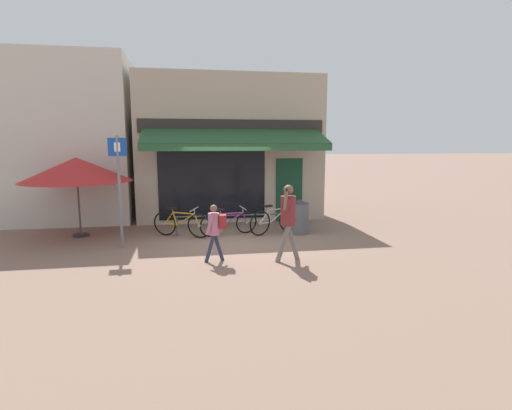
{
  "coord_description": "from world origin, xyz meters",
  "views": [
    {
      "loc": [
        -1.12,
        -10.27,
        2.61
      ],
      "look_at": [
        0.57,
        -0.4,
        1.05
      ],
      "focal_mm": 28.0,
      "sensor_mm": 36.0,
      "label": 1
    }
  ],
  "objects_px": {
    "bicycle_orange": "(182,224)",
    "bicycle_silver": "(275,220)",
    "bicycle_purple": "(229,223)",
    "litter_bin": "(299,216)",
    "parking_sign": "(119,181)",
    "cafe_parasol": "(77,170)",
    "pedestrian_adult": "(288,214)",
    "pedestrian_child": "(215,226)"
  },
  "relations": [
    {
      "from": "bicycle_silver",
      "to": "cafe_parasol",
      "type": "bearing_deg",
      "value": 146.76
    },
    {
      "from": "bicycle_orange",
      "to": "cafe_parasol",
      "type": "distance_m",
      "value": 3.24
    },
    {
      "from": "bicycle_silver",
      "to": "litter_bin",
      "type": "distance_m",
      "value": 0.72
    },
    {
      "from": "bicycle_orange",
      "to": "parking_sign",
      "type": "height_order",
      "value": "parking_sign"
    },
    {
      "from": "bicycle_silver",
      "to": "cafe_parasol",
      "type": "distance_m",
      "value": 5.71
    },
    {
      "from": "bicycle_orange",
      "to": "pedestrian_child",
      "type": "height_order",
      "value": "pedestrian_child"
    },
    {
      "from": "pedestrian_child",
      "to": "bicycle_silver",
      "type": "bearing_deg",
      "value": -117.63
    },
    {
      "from": "bicycle_silver",
      "to": "parking_sign",
      "type": "xyz_separation_m",
      "value": [
        -4.12,
        -0.94,
        1.3
      ]
    },
    {
      "from": "bicycle_silver",
      "to": "litter_bin",
      "type": "bearing_deg",
      "value": -37.46
    },
    {
      "from": "pedestrian_adult",
      "to": "cafe_parasol",
      "type": "relative_size",
      "value": 0.58
    },
    {
      "from": "parking_sign",
      "to": "bicycle_purple",
      "type": "bearing_deg",
      "value": 18.6
    },
    {
      "from": "bicycle_silver",
      "to": "pedestrian_adult",
      "type": "height_order",
      "value": "pedestrian_adult"
    },
    {
      "from": "bicycle_orange",
      "to": "parking_sign",
      "type": "distance_m",
      "value": 2.17
    },
    {
      "from": "bicycle_orange",
      "to": "pedestrian_child",
      "type": "relative_size",
      "value": 1.26
    },
    {
      "from": "pedestrian_adult",
      "to": "cafe_parasol",
      "type": "distance_m",
      "value": 6.19
    },
    {
      "from": "bicycle_purple",
      "to": "pedestrian_adult",
      "type": "xyz_separation_m",
      "value": [
        1.05,
        -2.71,
        0.71
      ]
    },
    {
      "from": "bicycle_silver",
      "to": "bicycle_orange",
      "type": "bearing_deg",
      "value": 152.76
    },
    {
      "from": "bicycle_purple",
      "to": "bicycle_silver",
      "type": "xyz_separation_m",
      "value": [
        1.34,
        0.0,
        0.04
      ]
    },
    {
      "from": "pedestrian_child",
      "to": "parking_sign",
      "type": "distance_m",
      "value": 2.86
    },
    {
      "from": "parking_sign",
      "to": "pedestrian_adult",
      "type": "bearing_deg",
      "value": -24.87
    },
    {
      "from": "litter_bin",
      "to": "pedestrian_adult",
      "type": "bearing_deg",
      "value": -111.02
    },
    {
      "from": "bicycle_silver",
      "to": "parking_sign",
      "type": "distance_m",
      "value": 4.42
    },
    {
      "from": "bicycle_orange",
      "to": "parking_sign",
      "type": "xyz_separation_m",
      "value": [
        -1.46,
        -0.93,
        1.31
      ]
    },
    {
      "from": "pedestrian_child",
      "to": "cafe_parasol",
      "type": "height_order",
      "value": "cafe_parasol"
    },
    {
      "from": "bicycle_orange",
      "to": "bicycle_purple",
      "type": "relative_size",
      "value": 0.95
    },
    {
      "from": "bicycle_orange",
      "to": "bicycle_silver",
      "type": "bearing_deg",
      "value": 27.03
    },
    {
      "from": "pedestrian_adult",
      "to": "litter_bin",
      "type": "bearing_deg",
      "value": -104.49
    },
    {
      "from": "bicycle_orange",
      "to": "parking_sign",
      "type": "bearing_deg",
      "value": -120.51
    },
    {
      "from": "bicycle_orange",
      "to": "bicycle_purple",
      "type": "xyz_separation_m",
      "value": [
        1.32,
        0.0,
        -0.02
      ]
    },
    {
      "from": "bicycle_purple",
      "to": "pedestrian_child",
      "type": "xyz_separation_m",
      "value": [
        -0.55,
        -2.49,
        0.45
      ]
    },
    {
      "from": "bicycle_orange",
      "to": "parking_sign",
      "type": "relative_size",
      "value": 0.58
    },
    {
      "from": "pedestrian_child",
      "to": "bicycle_orange",
      "type": "bearing_deg",
      "value": -63.17
    },
    {
      "from": "pedestrian_child",
      "to": "cafe_parasol",
      "type": "relative_size",
      "value": 0.43
    },
    {
      "from": "bicycle_orange",
      "to": "pedestrian_adult",
      "type": "relative_size",
      "value": 0.94
    },
    {
      "from": "bicycle_orange",
      "to": "litter_bin",
      "type": "relative_size",
      "value": 1.62
    },
    {
      "from": "pedestrian_adult",
      "to": "parking_sign",
      "type": "bearing_deg",
      "value": -18.34
    },
    {
      "from": "bicycle_orange",
      "to": "bicycle_silver",
      "type": "relative_size",
      "value": 0.98
    },
    {
      "from": "bicycle_orange",
      "to": "cafe_parasol",
      "type": "height_order",
      "value": "cafe_parasol"
    },
    {
      "from": "bicycle_purple",
      "to": "litter_bin",
      "type": "xyz_separation_m",
      "value": [
        2.04,
        -0.12,
        0.15
      ]
    },
    {
      "from": "bicycle_silver",
      "to": "parking_sign",
      "type": "bearing_deg",
      "value": 165.45
    },
    {
      "from": "litter_bin",
      "to": "pedestrian_child",
      "type": "bearing_deg",
      "value": -137.49
    },
    {
      "from": "bicycle_purple",
      "to": "pedestrian_child",
      "type": "bearing_deg",
      "value": -116.67
    }
  ]
}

